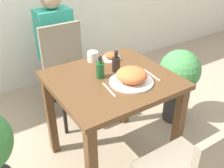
{
  "coord_description": "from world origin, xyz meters",
  "views": [
    {
      "loc": [
        -0.85,
        -1.31,
        1.62
      ],
      "look_at": [
        0.0,
        0.0,
        0.7
      ],
      "focal_mm": 42.0,
      "sensor_mm": 36.0,
      "label": 1
    }
  ],
  "objects_px": {
    "condiment_bottle": "(100,69)",
    "side_plate": "(111,56)",
    "sauce_bottle": "(116,63)",
    "food_plate": "(132,76)",
    "potted_plant_right": "(179,77)",
    "person_figure": "(56,47)",
    "chair_far": "(68,68)",
    "drink_cup": "(93,56)"
  },
  "relations": [
    {
      "from": "chair_far",
      "to": "food_plate",
      "type": "bearing_deg",
      "value": -84.57
    },
    {
      "from": "condiment_bottle",
      "to": "potted_plant_right",
      "type": "xyz_separation_m",
      "value": [
        0.86,
        0.06,
        -0.35
      ]
    },
    {
      "from": "sauce_bottle",
      "to": "potted_plant_right",
      "type": "distance_m",
      "value": 0.8
    },
    {
      "from": "chair_far",
      "to": "condiment_bottle",
      "type": "distance_m",
      "value": 0.76
    },
    {
      "from": "sauce_bottle",
      "to": "potted_plant_right",
      "type": "relative_size",
      "value": 0.22
    },
    {
      "from": "drink_cup",
      "to": "food_plate",
      "type": "bearing_deg",
      "value": -82.95
    },
    {
      "from": "food_plate",
      "to": "person_figure",
      "type": "xyz_separation_m",
      "value": [
        -0.04,
        1.22,
        -0.21
      ]
    },
    {
      "from": "chair_far",
      "to": "sauce_bottle",
      "type": "bearing_deg",
      "value": -82.79
    },
    {
      "from": "side_plate",
      "to": "potted_plant_right",
      "type": "distance_m",
      "value": 0.73
    },
    {
      "from": "person_figure",
      "to": "sauce_bottle",
      "type": "bearing_deg",
      "value": -87.68
    },
    {
      "from": "food_plate",
      "to": "side_plate",
      "type": "bearing_deg",
      "value": 77.46
    },
    {
      "from": "chair_far",
      "to": "person_figure",
      "type": "distance_m",
      "value": 0.37
    },
    {
      "from": "person_figure",
      "to": "food_plate",
      "type": "bearing_deg",
      "value": -88.19
    },
    {
      "from": "side_plate",
      "to": "food_plate",
      "type": "bearing_deg",
      "value": -102.54
    },
    {
      "from": "side_plate",
      "to": "sauce_bottle",
      "type": "height_order",
      "value": "sauce_bottle"
    },
    {
      "from": "food_plate",
      "to": "drink_cup",
      "type": "bearing_deg",
      "value": 97.05
    },
    {
      "from": "condiment_bottle",
      "to": "potted_plant_right",
      "type": "bearing_deg",
      "value": 3.8
    },
    {
      "from": "condiment_bottle",
      "to": "side_plate",
      "type": "bearing_deg",
      "value": 42.56
    },
    {
      "from": "drink_cup",
      "to": "condiment_bottle",
      "type": "bearing_deg",
      "value": -108.24
    },
    {
      "from": "chair_far",
      "to": "drink_cup",
      "type": "height_order",
      "value": "chair_far"
    },
    {
      "from": "food_plate",
      "to": "potted_plant_right",
      "type": "distance_m",
      "value": 0.83
    },
    {
      "from": "food_plate",
      "to": "condiment_bottle",
      "type": "xyz_separation_m",
      "value": [
        -0.14,
        0.17,
        0.02
      ]
    },
    {
      "from": "sauce_bottle",
      "to": "condiment_bottle",
      "type": "distance_m",
      "value": 0.14
    },
    {
      "from": "side_plate",
      "to": "potted_plant_right",
      "type": "relative_size",
      "value": 0.21
    },
    {
      "from": "food_plate",
      "to": "person_figure",
      "type": "relative_size",
      "value": 0.25
    },
    {
      "from": "drink_cup",
      "to": "sauce_bottle",
      "type": "relative_size",
      "value": 0.5
    },
    {
      "from": "side_plate",
      "to": "condiment_bottle",
      "type": "xyz_separation_m",
      "value": [
        -0.22,
        -0.2,
        0.04
      ]
    },
    {
      "from": "sauce_bottle",
      "to": "person_figure",
      "type": "height_order",
      "value": "person_figure"
    },
    {
      "from": "drink_cup",
      "to": "side_plate",
      "type": "bearing_deg",
      "value": -21.58
    },
    {
      "from": "person_figure",
      "to": "drink_cup",
      "type": "bearing_deg",
      "value": -91.0
    },
    {
      "from": "side_plate",
      "to": "sauce_bottle",
      "type": "xyz_separation_m",
      "value": [
        -0.08,
        -0.18,
        0.04
      ]
    },
    {
      "from": "chair_far",
      "to": "side_plate",
      "type": "distance_m",
      "value": 0.58
    },
    {
      "from": "side_plate",
      "to": "person_figure",
      "type": "bearing_deg",
      "value": 98.1
    },
    {
      "from": "side_plate",
      "to": "potted_plant_right",
      "type": "xyz_separation_m",
      "value": [
        0.64,
        -0.14,
        -0.31
      ]
    },
    {
      "from": "food_plate",
      "to": "potted_plant_right",
      "type": "xyz_separation_m",
      "value": [
        0.72,
        0.23,
        -0.33
      ]
    },
    {
      "from": "side_plate",
      "to": "condiment_bottle",
      "type": "height_order",
      "value": "condiment_bottle"
    },
    {
      "from": "drink_cup",
      "to": "person_figure",
      "type": "xyz_separation_m",
      "value": [
        0.01,
        0.8,
        -0.21
      ]
    },
    {
      "from": "condiment_bottle",
      "to": "potted_plant_right",
      "type": "height_order",
      "value": "condiment_bottle"
    },
    {
      "from": "sauce_bottle",
      "to": "food_plate",
      "type": "bearing_deg",
      "value": -91.01
    },
    {
      "from": "food_plate",
      "to": "potted_plant_right",
      "type": "height_order",
      "value": "food_plate"
    },
    {
      "from": "chair_far",
      "to": "side_plate",
      "type": "xyz_separation_m",
      "value": [
        0.16,
        -0.49,
        0.27
      ]
    },
    {
      "from": "side_plate",
      "to": "sauce_bottle",
      "type": "relative_size",
      "value": 0.91
    }
  ]
}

